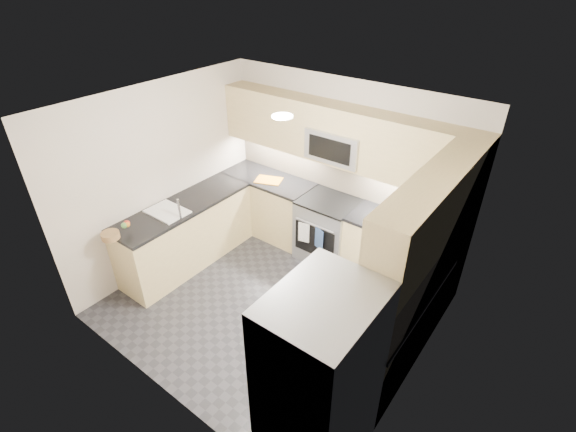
% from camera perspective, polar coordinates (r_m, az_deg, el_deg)
% --- Properties ---
extents(floor, '(3.60, 3.20, 0.00)m').
position_cam_1_polar(floor, '(5.39, -2.29, -12.01)').
color(floor, '#26262B').
rests_on(floor, ground).
extents(ceiling, '(3.60, 3.20, 0.02)m').
position_cam_1_polar(ceiling, '(4.07, -3.07, 14.15)').
color(ceiling, beige).
rests_on(ceiling, wall_back).
extents(wall_back, '(3.60, 0.02, 2.50)m').
position_cam_1_polar(wall_back, '(5.77, 7.55, 6.11)').
color(wall_back, beige).
rests_on(wall_back, floor).
extents(wall_front, '(3.60, 0.02, 2.50)m').
position_cam_1_polar(wall_front, '(3.79, -18.45, -11.28)').
color(wall_front, beige).
rests_on(wall_front, floor).
extents(wall_left, '(0.02, 3.20, 2.50)m').
position_cam_1_polar(wall_left, '(5.79, -16.59, 5.09)').
color(wall_left, beige).
rests_on(wall_left, floor).
extents(wall_right, '(0.02, 3.20, 2.50)m').
position_cam_1_polar(wall_right, '(3.94, 18.36, -9.36)').
color(wall_right, beige).
rests_on(wall_right, floor).
extents(base_cab_back_left, '(1.42, 0.60, 0.90)m').
position_cam_1_polar(base_cab_back_left, '(6.48, -2.62, 1.41)').
color(base_cab_back_left, '#D8C182').
rests_on(base_cab_back_left, floor).
extents(base_cab_back_right, '(1.42, 0.60, 0.90)m').
position_cam_1_polar(base_cab_back_right, '(5.57, 15.08, -5.56)').
color(base_cab_back_right, '#D8C182').
rests_on(base_cab_back_right, floor).
extents(base_cab_right, '(0.60, 1.70, 0.90)m').
position_cam_1_polar(base_cab_right, '(4.64, 13.83, -14.45)').
color(base_cab_right, '#D8C182').
rests_on(base_cab_right, floor).
extents(base_cab_peninsula, '(0.60, 2.00, 0.90)m').
position_cam_1_polar(base_cab_peninsula, '(5.97, -13.64, -2.50)').
color(base_cab_peninsula, '#D8C182').
rests_on(base_cab_peninsula, floor).
extents(countertop_back_left, '(1.42, 0.63, 0.04)m').
position_cam_1_polar(countertop_back_left, '(6.25, -2.72, 5.11)').
color(countertop_back_left, black).
rests_on(countertop_back_left, base_cab_back_left).
extents(countertop_back_right, '(1.42, 0.63, 0.04)m').
position_cam_1_polar(countertop_back_right, '(5.31, 15.78, -1.53)').
color(countertop_back_right, black).
rests_on(countertop_back_right, base_cab_back_right).
extents(countertop_right, '(0.63, 1.70, 0.04)m').
position_cam_1_polar(countertop_right, '(4.32, 14.64, -10.13)').
color(countertop_right, black).
rests_on(countertop_right, base_cab_right).
extents(countertop_peninsula, '(0.63, 2.00, 0.04)m').
position_cam_1_polar(countertop_peninsula, '(5.73, -14.23, 1.38)').
color(countertop_peninsula, black).
rests_on(countertop_peninsula, base_cab_peninsula).
extents(upper_cab_back, '(3.60, 0.35, 0.75)m').
position_cam_1_polar(upper_cab_back, '(5.40, 7.02, 10.96)').
color(upper_cab_back, '#D8C182').
rests_on(upper_cab_back, wall_back).
extents(upper_cab_right, '(0.35, 1.95, 0.75)m').
position_cam_1_polar(upper_cab_right, '(3.87, 18.88, 0.28)').
color(upper_cab_right, '#D8C182').
rests_on(upper_cab_right, wall_right).
extents(backsplash_back, '(3.60, 0.01, 0.51)m').
position_cam_1_polar(backsplash_back, '(5.79, 7.49, 5.60)').
color(backsplash_back, tan).
rests_on(backsplash_back, wall_back).
extents(backsplash_right, '(0.01, 2.30, 0.51)m').
position_cam_1_polar(backsplash_right, '(4.32, 20.34, -6.58)').
color(backsplash_right, tan).
rests_on(backsplash_right, wall_right).
extents(gas_range, '(0.76, 0.65, 0.91)m').
position_cam_1_polar(gas_range, '(5.92, 5.41, -1.91)').
color(gas_range, '#93969A').
rests_on(gas_range, floor).
extents(range_cooktop, '(0.76, 0.65, 0.03)m').
position_cam_1_polar(range_cooktop, '(5.68, 5.65, 1.95)').
color(range_cooktop, black).
rests_on(range_cooktop, gas_range).
extents(oven_door_glass, '(0.62, 0.02, 0.45)m').
position_cam_1_polar(oven_door_glass, '(5.69, 3.62, -3.43)').
color(oven_door_glass, black).
rests_on(oven_door_glass, gas_range).
extents(oven_handle, '(0.60, 0.02, 0.02)m').
position_cam_1_polar(oven_handle, '(5.53, 3.60, -1.25)').
color(oven_handle, '#B2B5BA').
rests_on(oven_handle, gas_range).
extents(microwave, '(0.76, 0.40, 0.40)m').
position_cam_1_polar(microwave, '(5.43, 6.80, 9.66)').
color(microwave, '#ADAEB5').
rests_on(microwave, upper_cab_back).
extents(microwave_door, '(0.60, 0.01, 0.28)m').
position_cam_1_polar(microwave_door, '(5.27, 5.63, 9.00)').
color(microwave_door, black).
rests_on(microwave_door, microwave).
extents(refrigerator, '(0.70, 0.90, 1.80)m').
position_cam_1_polar(refrigerator, '(3.54, 4.38, -21.77)').
color(refrigerator, '#989BA0').
rests_on(refrigerator, floor).
extents(fridge_handle_left, '(0.02, 0.02, 1.20)m').
position_cam_1_polar(fridge_handle_left, '(3.54, -2.63, -20.29)').
color(fridge_handle_left, '#B2B5BA').
rests_on(fridge_handle_left, refrigerator).
extents(fridge_handle_right, '(0.02, 0.02, 1.20)m').
position_cam_1_polar(fridge_handle_right, '(3.72, 1.04, -16.80)').
color(fridge_handle_right, '#B2B5BA').
rests_on(fridge_handle_right, refrigerator).
extents(sink_basin, '(0.52, 0.38, 0.16)m').
position_cam_1_polar(sink_basin, '(5.62, -16.09, -0.02)').
color(sink_basin, white).
rests_on(sink_basin, base_cab_peninsula).
extents(faucet, '(0.03, 0.03, 0.28)m').
position_cam_1_polar(faucet, '(5.34, -14.66, 0.90)').
color(faucet, silver).
rests_on(faucet, countertop_peninsula).
extents(utensil_bowl, '(0.41, 0.41, 0.18)m').
position_cam_1_polar(utensil_bowl, '(5.19, 17.34, -1.17)').
color(utensil_bowl, '#49AC4E').
rests_on(utensil_bowl, countertop_back_right).
extents(cutting_board, '(0.45, 0.39, 0.01)m').
position_cam_1_polar(cutting_board, '(6.15, -2.67, 4.92)').
color(cutting_board, orange).
rests_on(cutting_board, countertop_back_left).
extents(fruit_basket, '(0.24, 0.24, 0.08)m').
position_cam_1_polar(fruit_basket, '(5.29, -23.12, -2.47)').
color(fruit_basket, '#9A7347').
rests_on(fruit_basket, countertop_peninsula).
extents(fruit_apple, '(0.07, 0.07, 0.07)m').
position_cam_1_polar(fruit_apple, '(5.30, -21.17, -0.94)').
color(fruit_apple, red).
rests_on(fruit_apple, fruit_basket).
extents(fruit_pear, '(0.07, 0.07, 0.07)m').
position_cam_1_polar(fruit_pear, '(5.27, -21.49, -1.21)').
color(fruit_pear, '#599D43').
rests_on(fruit_pear, fruit_basket).
extents(dish_towel_check, '(0.16, 0.05, 0.30)m').
position_cam_1_polar(dish_towel_check, '(5.68, 2.17, -2.27)').
color(dish_towel_check, white).
rests_on(dish_towel_check, oven_handle).
extents(dish_towel_blue, '(0.16, 0.07, 0.31)m').
position_cam_1_polar(dish_towel_blue, '(5.57, 4.25, -3.13)').
color(dish_towel_blue, '#2D497E').
rests_on(dish_towel_blue, oven_handle).
extents(fruit_orange, '(0.06, 0.06, 0.06)m').
position_cam_1_polar(fruit_orange, '(5.27, -21.12, -1.11)').
color(fruit_orange, orange).
rests_on(fruit_orange, fruit_basket).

